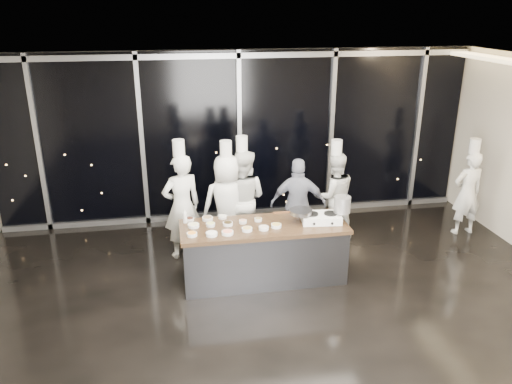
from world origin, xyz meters
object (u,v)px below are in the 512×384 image
frying_pan (300,212)px  chef_right (334,195)px  chef_far_left (182,205)px  chef_left (227,203)px  stove (321,218)px  chef_side (467,192)px  guest (298,204)px  demo_counter (264,252)px  stock_pot (342,205)px  chef_center (242,198)px

frying_pan → chef_right: chef_right is taller
chef_far_left → chef_left: chef_far_left is taller
frying_pan → chef_far_left: (-1.72, 0.98, -0.17)m
stove → chef_right: 1.43m
stove → chef_left: bearing=146.1°
frying_pan → chef_left: chef_left is taller
chef_side → chef_right: bearing=-9.1°
guest → chef_side: chef_side is taller
demo_counter → stock_pot: 1.37m
chef_left → chef_right: (1.91, 0.18, -0.06)m
demo_counter → chef_left: (-0.42, 1.06, 0.40)m
stove → chef_center: (-1.01, 1.23, -0.09)m
stove → chef_far_left: (-2.03, 1.02, -0.07)m
frying_pan → chef_far_left: chef_far_left is taller
chef_center → guest: size_ratio=1.22×
stock_pot → frying_pan: bearing=174.1°
demo_counter → chef_right: chef_right is taller
stock_pot → chef_right: chef_right is taller
demo_counter → guest: size_ratio=1.54×
chef_left → guest: (1.19, -0.12, -0.06)m
demo_counter → chef_side: size_ratio=1.38×
chef_center → chef_right: size_ratio=1.08×
stove → chef_far_left: bearing=159.8°
demo_counter → frying_pan: frying_pan is taller
frying_pan → chef_left: size_ratio=0.32×
stove → chef_side: size_ratio=0.35×
demo_counter → chef_side: bearing=14.5°
chef_right → chef_side: size_ratio=1.01×
chef_far_left → chef_side: 5.08m
demo_counter → chef_center: (-0.14, 1.20, 0.42)m
frying_pan → stock_pot: size_ratio=2.47×
demo_counter → chef_side: chef_side is taller
chef_side → stock_pot: bearing=17.6°
chef_side → guest: bearing=-2.4°
stock_pot → chef_right: (0.32, 1.30, -0.36)m
demo_counter → stove: 1.00m
chef_center → guest: (0.91, -0.25, -0.07)m
demo_counter → chef_left: 1.21m
chef_center → stove: bearing=152.2°
chef_left → chef_right: chef_left is taller
stock_pot → chef_center: bearing=136.6°
stock_pot → guest: guest is taller
stock_pot → chef_far_left: size_ratio=0.12×
stock_pot → chef_left: (-1.60, 1.11, -0.31)m
chef_far_left → chef_right: bearing=166.4°
frying_pan → chef_center: chef_center is taller
chef_left → demo_counter: bearing=104.9°
demo_counter → stock_pot: stock_pot is taller
demo_counter → guest: guest is taller
chef_right → stove: bearing=60.9°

